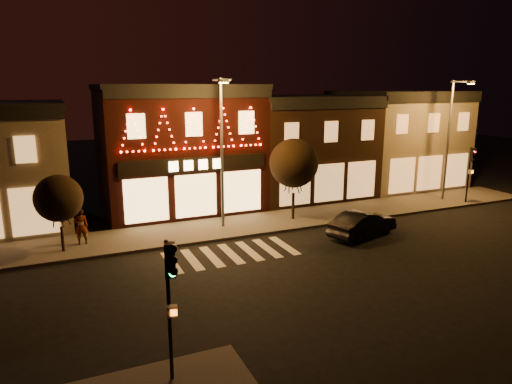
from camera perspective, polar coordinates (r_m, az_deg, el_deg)
ground at (r=19.78m, az=1.01°, el=-11.42°), size 120.00×120.00×0.00m
sidewalk_far at (r=27.38m, az=-2.17°, el=-4.22°), size 44.00×4.00×0.15m
building_pulp at (r=31.51m, az=-9.66°, el=5.50°), size 10.20×8.34×8.30m
building_right_a at (r=35.08m, az=5.65°, el=5.71°), size 9.20×8.28×7.50m
building_right_b at (r=40.21m, az=16.99°, el=6.35°), size 9.20×8.28×7.80m
traffic_signal_near at (r=12.65m, az=-10.63°, el=-11.24°), size 0.34×0.43×4.09m
traffic_signal_far at (r=35.22m, az=25.17°, el=3.20°), size 0.30×0.44×3.89m
streetlamp_mid at (r=25.85m, az=-4.23°, el=6.18°), size 0.80×1.93×8.47m
streetlamp_right at (r=35.14m, az=23.08°, el=6.96°), size 0.57×1.94×8.45m
tree_left at (r=24.30m, az=-23.33°, el=-0.74°), size 2.31×2.31×3.86m
tree_right at (r=27.88m, az=4.73°, el=3.58°), size 2.98×2.98×4.98m
dark_sedan at (r=26.23m, az=13.12°, el=-3.86°), size 4.65×2.70×1.45m
pedestrian at (r=25.45m, az=-20.90°, el=-4.01°), size 0.70×0.47×1.91m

